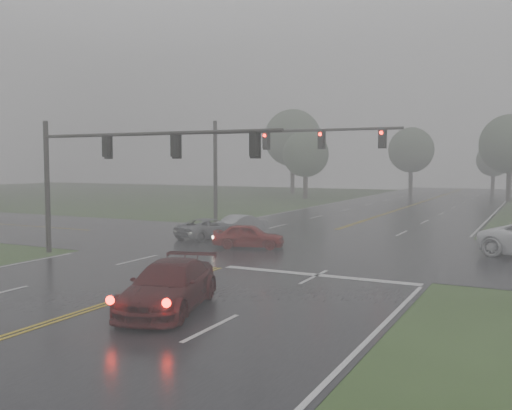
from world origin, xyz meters
The scene contains 14 objects.
main_road centered at (0.00, 20.00, 0.00)m, with size 18.00×160.00×0.02m, color black.
cross_street centered at (0.00, 22.00, 0.00)m, with size 120.00×14.00×0.02m, color black.
stop_bar centered at (4.50, 14.40, 0.00)m, with size 8.50×0.50×0.01m, color silver.
sedan_maroon centered at (2.26, 7.10, 0.00)m, with size 2.11×5.20×1.51m, color #3E0B0C.
sedan_red centered at (-1.51, 19.80, 0.00)m, with size 1.56×3.87×1.32m, color maroon.
sedan_silver centered at (-4.62, 24.99, 0.00)m, with size 1.34×3.84×1.27m, color gray.
car_grey centered at (-5.37, 22.12, 0.00)m, with size 2.09×4.52×1.26m, color slate.
signal_gantry_near centered at (-5.98, 13.91, 4.81)m, with size 13.47×0.30×6.79m.
signal_gantry_far centered at (-5.64, 30.80, 5.56)m, with size 14.67×0.40×7.88m.
tree_nw_a centered at (-14.56, 60.48, 5.72)m, with size 5.93×5.93×8.71m.
tree_ne_a centered at (8.98, 66.72, 6.84)m, with size 7.08×7.08×10.40m.
tree_n_mid centered at (-5.03, 78.60, 6.47)m, with size 6.70×6.70×9.85m.
tree_nw_b centered at (-21.13, 71.60, 8.30)m, with size 8.59×8.59×12.61m.
tree_n_far centered at (5.52, 89.25, 4.99)m, with size 5.17×5.17×7.60m.
Camera 1 is at (12.73, -7.48, 4.68)m, focal length 40.00 mm.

